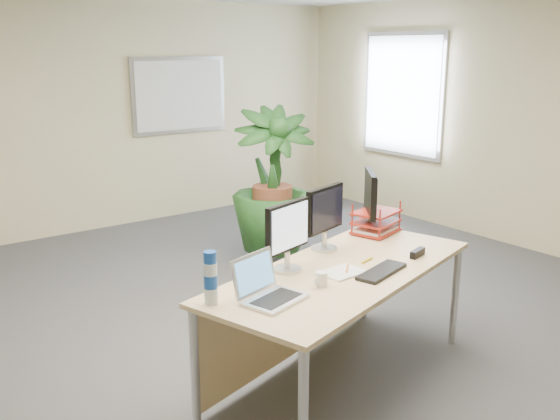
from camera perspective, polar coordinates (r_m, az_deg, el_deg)
floor at (r=4.58m, az=2.03°, el=-13.11°), size 8.00×8.00×0.00m
back_wall at (r=7.63m, az=-17.29°, el=8.11°), size 7.00×0.04×2.70m
whiteboard at (r=8.07m, az=-9.18°, el=10.32°), size 1.30×0.04×0.95m
window at (r=8.14m, az=11.13°, el=10.28°), size 0.04×1.30×1.55m
desk at (r=4.09m, az=4.38°, el=-7.26°), size 2.18×1.37×0.78m
floor_plant at (r=6.18m, az=-0.70°, el=1.70°), size 1.07×1.07×1.50m
monitor_left at (r=3.85m, az=0.70°, el=-2.02°), size 0.39×0.18×0.44m
monitor_right at (r=4.27m, az=4.13°, el=-0.36°), size 0.39×0.18×0.44m
monitor_dark at (r=4.68m, az=8.25°, el=1.07°), size 0.29×0.36×0.47m
laptop at (r=3.49m, az=-1.26°, el=-7.19°), size 0.41×0.38×0.24m
keyboard at (r=3.93m, az=9.28°, el=-5.57°), size 0.44×0.24×0.02m
coffee_mug at (r=3.69m, az=3.74°, el=-6.31°), size 0.11×0.07×0.08m
spiral_notebook at (r=3.91m, az=5.74°, el=-5.68°), size 0.28×0.21×0.01m
orange_pen at (r=3.94m, az=6.17°, el=-5.29°), size 0.12×0.11×0.01m
yellow_highlighter at (r=4.13m, az=7.96°, el=-4.57°), size 0.12×0.05×0.02m
water_bottle at (r=3.42m, az=-6.36°, el=-6.27°), size 0.08×0.08×0.30m
letter_tray at (r=4.74m, az=8.76°, el=-1.23°), size 0.40×0.35×0.16m
stapler at (r=4.28m, az=12.46°, el=-3.86°), size 0.16×0.08×0.05m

